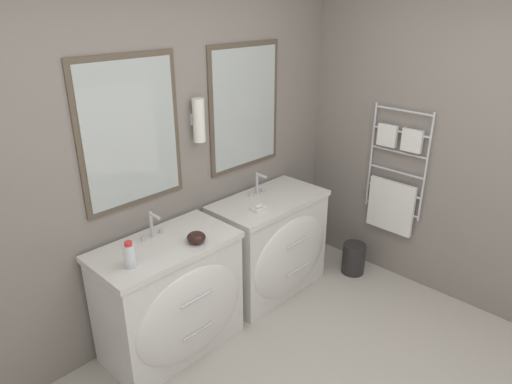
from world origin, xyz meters
name	(u,v)px	position (x,y,z in m)	size (l,w,h in m)	color
wall_back	(158,155)	(0.01, 1.75, 1.31)	(5.11, 0.17, 2.60)	gray
wall_right	(414,133)	(1.78, 0.78, 1.29)	(0.13, 3.58, 2.60)	gray
vanity_left	(172,298)	(-0.19, 1.41, 0.42)	(0.95, 0.57, 0.83)	white
vanity_right	(272,245)	(0.81, 1.41, 0.42)	(0.95, 0.57, 0.83)	white
faucet_left	(152,226)	(-0.19, 1.57, 0.91)	(0.17, 0.11, 0.18)	silver
faucet_right	(258,184)	(0.81, 1.57, 0.91)	(0.17, 0.11, 0.18)	silver
toiletry_bottle	(130,255)	(-0.49, 1.36, 0.90)	(0.07, 0.07, 0.17)	silver
amenity_bowl	(196,237)	(-0.04, 1.31, 0.86)	(0.12, 0.12, 0.07)	black
soap_dish	(259,208)	(0.60, 1.36, 0.84)	(0.11, 0.08, 0.04)	white
waste_bin	(354,258)	(1.50, 1.05, 0.15)	(0.21, 0.21, 0.28)	#282626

